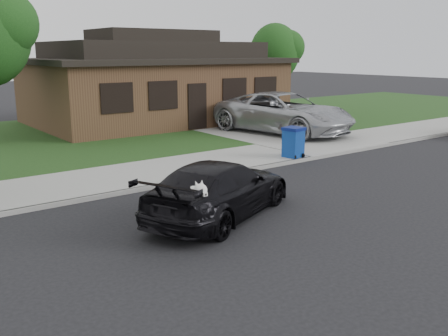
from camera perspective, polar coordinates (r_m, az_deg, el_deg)
ground at (r=12.75m, az=9.66°, el=-3.94°), size 120.00×120.00×0.00m
sidewalk at (r=16.45m, az=-3.01°, el=0.33°), size 60.00×3.00×0.12m
curb at (r=15.25m, az=0.14°, el=-0.67°), size 60.00×0.12×0.12m
lawn at (r=23.40m, az=-14.02°, el=3.82°), size 60.00×13.00×0.13m
driveway at (r=23.91m, az=2.27°, el=4.41°), size 4.50×13.00×0.14m
sedan at (r=11.37m, az=-0.52°, el=-2.42°), size 4.86×3.49×1.31m
minivan at (r=22.59m, az=6.81°, el=6.30°), size 4.10×6.92×1.80m
recycling_bin at (r=17.50m, az=7.93°, el=2.96°), size 0.72×0.73×1.04m
house at (r=26.71m, az=-7.97°, el=9.67°), size 12.60×8.60×4.65m
tree_1 at (r=30.97m, az=6.14°, el=13.11°), size 3.15×3.00×5.25m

